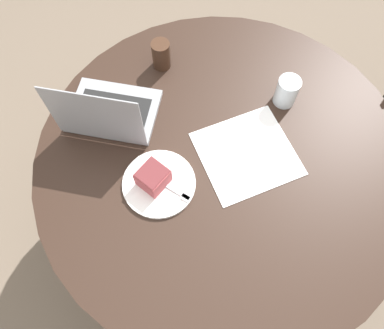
{
  "coord_description": "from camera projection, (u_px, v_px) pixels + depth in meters",
  "views": [
    {
      "loc": [
        -0.02,
        -0.54,
        1.8
      ],
      "look_at": [
        -0.09,
        -0.06,
        0.76
      ],
      "focal_mm": 35.0,
      "sensor_mm": 36.0,
      "label": 1
    }
  ],
  "objects": [
    {
      "name": "ground_plane",
      "position": [
        213.0,
        220.0,
        1.86
      ],
      "size": [
        12.0,
        12.0,
        0.0
      ],
      "primitive_type": "plane",
      "color": "#6B5B4C"
    },
    {
      "name": "dining_table",
      "position": [
        221.0,
        171.0,
        1.32
      ],
      "size": [
        1.22,
        1.22,
        0.72
      ],
      "color": "black",
      "rests_on": "ground_plane"
    },
    {
      "name": "paper_document",
      "position": [
        247.0,
        154.0,
        1.21
      ],
      "size": [
        0.4,
        0.39,
        0.0
      ],
      "rotation": [
        0.0,
        0.0,
        0.54
      ],
      "color": "white",
      "rests_on": "dining_table"
    },
    {
      "name": "plate",
      "position": [
        159.0,
        183.0,
        1.16
      ],
      "size": [
        0.23,
        0.23,
        0.01
      ],
      "color": "white",
      "rests_on": "dining_table"
    },
    {
      "name": "cake_slice",
      "position": [
        153.0,
        177.0,
        1.12
      ],
      "size": [
        0.11,
        0.11,
        0.07
      ],
      "rotation": [
        0.0,
        0.0,
        2.61
      ],
      "color": "#B74C51",
      "rests_on": "plate"
    },
    {
      "name": "fork",
      "position": [
        171.0,
        188.0,
        1.14
      ],
      "size": [
        0.17,
        0.09,
        0.0
      ],
      "rotation": [
        0.0,
        0.0,
        5.87
      ],
      "color": "silver",
      "rests_on": "plate"
    },
    {
      "name": "coffee_glass",
      "position": [
        161.0,
        55.0,
        1.32
      ],
      "size": [
        0.07,
        0.07,
        0.11
      ],
      "color": "#3D2619",
      "rests_on": "dining_table"
    },
    {
      "name": "water_glass",
      "position": [
        287.0,
        91.0,
        1.25
      ],
      "size": [
        0.08,
        0.08,
        0.1
      ],
      "color": "silver",
      "rests_on": "dining_table"
    },
    {
      "name": "laptop",
      "position": [
        109.0,
        112.0,
        1.22
      ],
      "size": [
        0.3,
        0.23,
        0.25
      ],
      "rotation": [
        0.0,
        0.0,
        6.24
      ],
      "color": "gray",
      "rests_on": "dining_table"
    }
  ]
}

